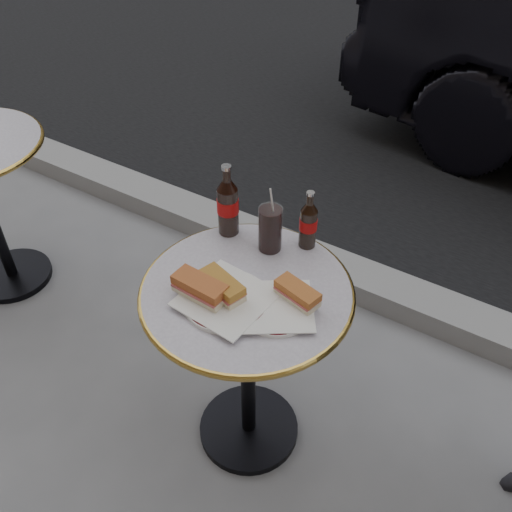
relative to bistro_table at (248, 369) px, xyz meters
The scene contains 11 objects.
ground 0.37m from the bistro_table, ahead, with size 80.00×80.00×0.00m, color slate.
curb 0.95m from the bistro_table, 90.00° to the left, with size 40.00×0.20×0.12m, color gray.
bistro_table is the anchor object (origin of this frame).
plate_left 0.38m from the bistro_table, 104.65° to the right, with size 0.24×0.24×0.01m, color white.
plate_right 0.39m from the bistro_table, 12.68° to the right, with size 0.21×0.21×0.01m, color white.
sandwich_left_a 0.43m from the bistro_table, 130.08° to the right, with size 0.16×0.07×0.05m, color #B15A2D.
sandwich_left_b 0.41m from the bistro_table, 124.40° to the right, with size 0.14×0.07×0.05m, color #AF742C.
sandwich_right 0.43m from the bistro_table, 10.27° to the left, with size 0.13×0.06×0.05m, color #B4622D.
cola_bottle_left 0.56m from the bistro_table, 134.88° to the left, with size 0.07×0.07×0.25m, color black, non-canonical shape.
cola_bottle_right 0.54m from the bistro_table, 78.67° to the left, with size 0.06×0.06×0.20m, color black, non-canonical shape.
cola_glass 0.48m from the bistro_table, 101.03° to the left, with size 0.07×0.07×0.15m, color black.
Camera 1 is at (0.64, -0.97, 1.87)m, focal length 40.00 mm.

